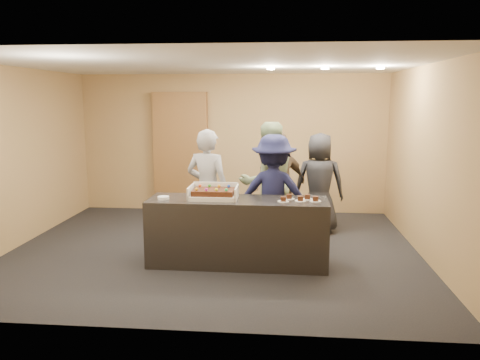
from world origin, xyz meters
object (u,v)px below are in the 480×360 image
(plate_stack, at_px, (163,198))
(person_dark_suit, at_px, (319,183))
(sheet_cake, at_px, (214,192))
(person_navy_man, at_px, (274,194))
(cake_box, at_px, (214,195))
(person_server_grey, at_px, (208,190))
(storage_cabinet, at_px, (181,152))
(person_brown_extra, at_px, (280,184))
(person_sage_man, at_px, (268,183))
(serving_counter, at_px, (238,232))

(plate_stack, relative_size, person_dark_suit, 0.09)
(sheet_cake, distance_m, person_navy_man, 0.99)
(person_navy_man, bearing_deg, person_dark_suit, -119.93)
(cake_box, bearing_deg, person_server_grey, 106.45)
(storage_cabinet, bearing_deg, person_navy_man, -51.86)
(storage_cabinet, bearing_deg, person_brown_extra, -38.29)
(person_navy_man, relative_size, person_brown_extra, 1.00)
(cake_box, bearing_deg, storage_cabinet, 110.30)
(person_server_grey, bearing_deg, cake_box, 120.94)
(storage_cabinet, distance_m, person_sage_man, 2.66)
(serving_counter, relative_size, person_dark_suit, 1.43)
(sheet_cake, relative_size, person_navy_man, 0.32)
(cake_box, distance_m, person_brown_extra, 1.66)
(storage_cabinet, height_order, person_sage_man, storage_cabinet)
(sheet_cake, bearing_deg, person_dark_suit, 47.70)
(storage_cabinet, bearing_deg, cake_box, -69.70)
(person_dark_suit, bearing_deg, cake_box, 50.06)
(plate_stack, bearing_deg, person_navy_man, 24.67)
(plate_stack, bearing_deg, person_brown_extra, 44.64)
(storage_cabinet, xyz_separation_m, person_dark_suit, (2.63, -1.30, -0.34))
(storage_cabinet, bearing_deg, sheet_cake, -69.85)
(storage_cabinet, xyz_separation_m, plate_stack, (0.43, -3.07, -0.26))
(cake_box, bearing_deg, sheet_cake, -90.87)
(sheet_cake, bearing_deg, person_navy_man, 36.19)
(person_server_grey, xyz_separation_m, person_brown_extra, (1.06, 0.78, -0.04))
(serving_counter, xyz_separation_m, person_brown_extra, (0.55, 1.43, 0.41))
(person_brown_extra, bearing_deg, cake_box, 20.23)
(serving_counter, relative_size, person_brown_extra, 1.40)
(storage_cabinet, height_order, sheet_cake, storage_cabinet)
(plate_stack, xyz_separation_m, person_navy_man, (1.46, 0.67, -0.06))
(person_sage_man, bearing_deg, storage_cabinet, -70.72)
(person_brown_extra, height_order, person_dark_suit, person_brown_extra)
(person_brown_extra, bearing_deg, plate_stack, 6.71)
(sheet_cake, bearing_deg, person_server_grey, 105.85)
(cake_box, height_order, sheet_cake, cake_box)
(plate_stack, xyz_separation_m, person_dark_suit, (2.20, 1.77, -0.08))
(person_sage_man, bearing_deg, plate_stack, 16.28)
(sheet_cake, bearing_deg, serving_counter, 0.00)
(person_navy_man, height_order, person_dark_suit, person_navy_man)
(serving_counter, distance_m, person_sage_man, 1.20)
(plate_stack, height_order, person_dark_suit, person_dark_suit)
(cake_box, relative_size, plate_stack, 4.21)
(person_navy_man, relative_size, person_dark_suit, 1.03)
(cake_box, xyz_separation_m, person_sage_man, (0.69, 1.01, -0.00))
(storage_cabinet, bearing_deg, plate_stack, -82.05)
(person_server_grey, bearing_deg, sheet_cake, 120.34)
(serving_counter, bearing_deg, person_navy_man, 51.47)
(serving_counter, bearing_deg, person_sage_man, 70.66)
(cake_box, height_order, person_sage_man, person_sage_man)
(plate_stack, bearing_deg, person_server_grey, 56.97)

